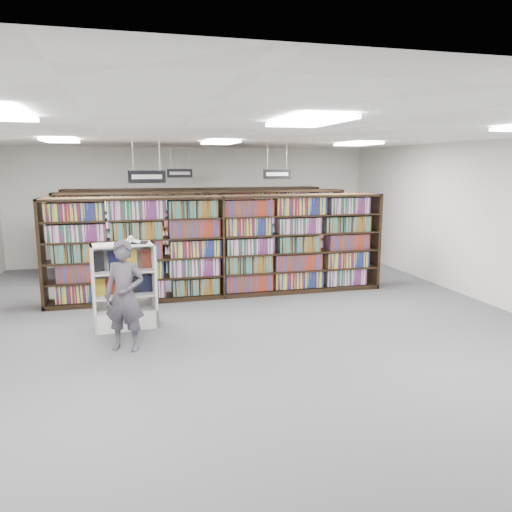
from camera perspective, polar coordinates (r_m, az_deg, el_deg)
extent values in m
plane|color=#4A4A4E|center=(8.69, -1.40, -7.83)|extent=(12.00, 12.00, 0.00)
cube|color=white|center=(8.27, -1.49, 13.73)|extent=(10.00, 12.00, 0.10)
cube|color=silver|center=(14.21, -7.03, 5.77)|extent=(10.00, 0.10, 3.20)
cube|color=silver|center=(2.99, 26.65, -12.53)|extent=(10.00, 0.10, 3.20)
cube|color=silver|center=(10.64, 25.81, 3.32)|extent=(0.10, 12.00, 3.20)
cube|color=black|center=(10.35, -3.97, 1.08)|extent=(7.00, 0.60, 2.10)
cube|color=maroon|center=(10.35, -3.97, 1.08)|extent=(6.88, 0.42, 1.98)
cube|color=black|center=(12.30, -5.71, 2.52)|extent=(7.00, 0.60, 2.10)
cube|color=maroon|center=(12.30, -5.71, 2.52)|extent=(6.88, 0.42, 1.98)
cube|color=black|center=(13.97, -6.81, 3.43)|extent=(7.00, 0.60, 2.10)
cube|color=maroon|center=(13.97, -6.81, 3.43)|extent=(6.88, 0.42, 1.98)
cylinder|color=#B2B2B7|center=(9.04, -13.92, 11.31)|extent=(0.01, 0.01, 0.58)
cylinder|color=#B2B2B7|center=(9.06, -10.99, 11.42)|extent=(0.01, 0.01, 0.58)
cube|color=black|center=(9.05, -12.36, 8.83)|extent=(0.65, 0.02, 0.22)
cube|color=silver|center=(9.04, -12.35, 8.83)|extent=(0.52, 0.00, 0.08)
cylinder|color=#B2B2B7|center=(11.49, 1.33, 11.32)|extent=(0.01, 0.01, 0.58)
cylinder|color=#B2B2B7|center=(11.62, 3.53, 11.30)|extent=(0.01, 0.01, 0.58)
cube|color=black|center=(11.55, 2.42, 9.33)|extent=(0.65, 0.02, 0.22)
cube|color=silver|center=(11.54, 2.44, 9.33)|extent=(0.52, 0.00, 0.08)
cylinder|color=#B2B2B7|center=(13.09, -9.77, 11.06)|extent=(0.01, 0.01, 0.58)
cylinder|color=#B2B2B7|center=(13.14, -7.75, 11.11)|extent=(0.01, 0.01, 0.58)
cube|color=black|center=(13.12, -8.71, 9.34)|extent=(0.65, 0.02, 0.22)
cube|color=silver|center=(13.10, -8.70, 9.34)|extent=(0.52, 0.00, 0.08)
cube|color=white|center=(5.40, 6.05, 15.08)|extent=(0.60, 1.20, 0.04)
cube|color=white|center=(10.11, -21.47, 12.19)|extent=(0.60, 1.20, 0.04)
cube|color=white|center=(10.23, -4.12, 12.83)|extent=(0.60, 1.20, 0.04)
cube|color=white|center=(11.18, 11.55, 12.44)|extent=(0.60, 1.20, 0.04)
cube|color=silver|center=(8.79, -14.67, -6.91)|extent=(1.07, 0.62, 0.31)
cube|color=silver|center=(8.61, -18.10, -3.55)|extent=(0.09, 0.51, 1.44)
cube|color=silver|center=(8.70, -11.60, -3.11)|extent=(0.09, 0.51, 1.44)
cube|color=silver|center=(8.88, -15.00, -2.98)|extent=(1.02, 0.14, 1.44)
cube|color=silver|center=(8.51, -15.05, 1.28)|extent=(1.07, 0.62, 0.03)
cube|color=silver|center=(8.68, -14.79, -4.32)|extent=(0.99, 0.57, 0.02)
cube|color=silver|center=(8.59, -14.91, -1.67)|extent=(0.99, 0.57, 0.02)
cube|color=black|center=(8.58, -17.61, -0.69)|extent=(0.21, 0.09, 0.31)
cube|color=black|center=(8.59, -15.87, -0.58)|extent=(0.21, 0.09, 0.31)
cube|color=gold|center=(8.62, -14.13, -0.46)|extent=(0.21, 0.09, 0.31)
cube|color=maroon|center=(8.65, -12.41, -0.35)|extent=(0.21, 0.09, 0.31)
cube|color=gold|center=(8.67, -17.33, -3.41)|extent=(0.23, 0.08, 0.29)
cube|color=maroon|center=(8.68, -16.10, -3.33)|extent=(0.23, 0.08, 0.29)
cube|color=#114114|center=(8.69, -14.87, -3.25)|extent=(0.23, 0.08, 0.29)
cube|color=black|center=(8.71, -13.65, -3.16)|extent=(0.23, 0.08, 0.29)
cube|color=black|center=(8.73, -12.44, -3.07)|extent=(0.23, 0.08, 0.29)
cube|color=black|center=(8.54, -14.08, 1.50)|extent=(0.57, 0.38, 0.01)
cube|color=white|center=(8.54, -14.93, 1.52)|extent=(0.27, 0.31, 0.05)
cube|color=white|center=(8.54, -13.22, 1.60)|extent=(0.27, 0.31, 0.06)
cylinder|color=white|center=(8.53, -14.23, 1.83)|extent=(0.14, 0.28, 0.10)
imported|color=#47434D|center=(7.58, -14.79, -4.43)|extent=(0.70, 0.59, 1.64)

